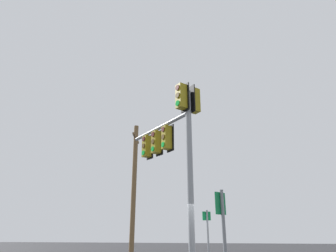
% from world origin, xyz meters
% --- Properties ---
extents(signal_mast_assembly, '(2.97, 3.29, 6.64)m').
position_xyz_m(signal_mast_assembly, '(0.94, -0.15, 4.79)').
color(signal_mast_assembly, gray).
rests_on(signal_mast_assembly, ground).
extents(utility_pole_wooden, '(0.29, 2.09, 8.10)m').
position_xyz_m(utility_pole_wooden, '(4.06, -7.37, 4.19)').
color(utility_pole_wooden, brown).
rests_on(utility_pole_wooden, ground).
extents(route_sign_primary, '(0.32, 0.19, 2.45)m').
position_xyz_m(route_sign_primary, '(-0.18, -1.75, 1.48)').
color(route_sign_primary, slate).
rests_on(route_sign_primary, ground).
extents(route_sign_secondary, '(0.22, 0.30, 2.52)m').
position_xyz_m(route_sign_secondary, '(-0.39, 3.76, 1.56)').
color(route_sign_secondary, slate).
rests_on(route_sign_secondary, ground).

